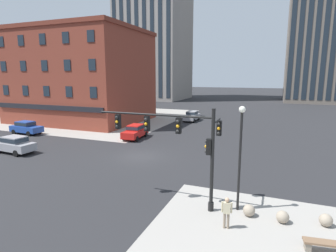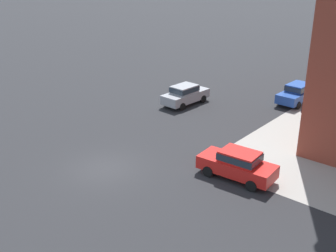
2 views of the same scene
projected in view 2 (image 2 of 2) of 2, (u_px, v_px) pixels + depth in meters
name	position (u px, v px, depth m)	size (l,w,h in m)	color
ground_plane	(105.00, 169.00, 25.01)	(320.00, 320.00, 0.00)	#262628
car_main_northbound_far	(185.00, 94.00, 35.42)	(4.50, 2.09, 1.68)	#99999E
car_main_southbound_near	(297.00, 93.00, 35.76)	(4.47, 2.03, 1.68)	#23479E
car_cross_eastbound	(238.00, 163.00, 23.64)	(2.10, 4.50, 1.68)	red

